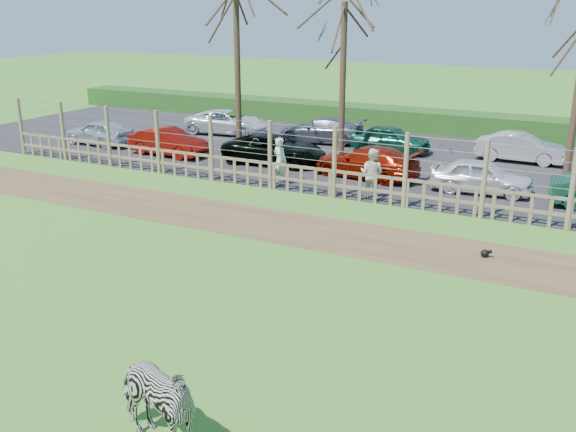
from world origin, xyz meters
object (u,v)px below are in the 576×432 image
at_px(crow, 485,253).
at_px(car_11, 521,148).
at_px(car_1, 168,142).
at_px(visitor_a, 280,161).
at_px(car_4, 481,176).
at_px(car_9, 321,130).
at_px(car_8, 227,122).
at_px(car_0, 99,132).
at_px(zebra, 153,403).
at_px(car_10, 391,139).
at_px(visitor_b, 372,173).
at_px(car_2, 275,149).
at_px(tree_mid, 344,43).
at_px(car_3, 367,162).
at_px(tree_left, 236,23).

xyz_separation_m(crow, car_11, (-0.75, 11.65, 0.52)).
relative_size(crow, car_1, 0.08).
height_order(visitor_a, car_4, visitor_a).
bearing_deg(car_9, car_8, -95.67).
bearing_deg(car_1, car_0, 87.67).
bearing_deg(zebra, car_10, 21.47).
bearing_deg(car_0, car_4, 92.26).
relative_size(car_4, car_11, 0.97).
relative_size(visitor_b, car_2, 0.40).
bearing_deg(zebra, car_1, 48.99).
xyz_separation_m(car_1, car_4, (13.45, 0.15, 0.00)).
bearing_deg(crow, zebra, -106.26).
bearing_deg(car_4, tree_mid, 62.94).
bearing_deg(car_4, car_1, 86.51).
bearing_deg(car_2, car_3, -100.08).
bearing_deg(car_8, car_0, 133.87).
xyz_separation_m(car_9, car_11, (9.13, 0.15, 0.00)).
distance_m(car_1, car_3, 9.11).
relative_size(tree_mid, crow, 23.08).
height_order(zebra, car_3, zebra).
distance_m(car_4, car_10, 6.90).
height_order(car_2, car_8, same).
height_order(visitor_b, car_1, visitor_b).
xyz_separation_m(car_1, car_2, (4.90, 0.75, 0.00)).
distance_m(car_3, car_10, 4.67).
xyz_separation_m(tree_mid, visitor_b, (3.19, -5.02, -3.96)).
distance_m(tree_mid, crow, 12.65).
relative_size(tree_left, visitor_a, 4.57).
height_order(car_2, car_3, same).
distance_m(tree_mid, car_1, 8.68).
bearing_deg(car_11, car_1, 113.34).
distance_m(car_1, car_2, 4.96).
bearing_deg(car_4, zebra, 170.06).
xyz_separation_m(car_1, car_10, (8.55, 5.01, 0.00)).
bearing_deg(tree_mid, car_2, -134.88).
xyz_separation_m(tree_left, visitor_a, (4.06, -3.85, -4.71)).
bearing_deg(car_1, tree_mid, -65.21).
relative_size(zebra, visitor_a, 1.11).
distance_m(crow, car_4, 6.24).
bearing_deg(tree_mid, car_8, 161.00).
height_order(tree_left, car_8, tree_left).
bearing_deg(zebra, tree_mid, 26.88).
relative_size(visitor_b, car_0, 0.49).
bearing_deg(car_9, car_4, 49.97).
bearing_deg(tree_left, car_4, -8.94).
relative_size(tree_mid, car_10, 1.94).
xyz_separation_m(tree_left, car_1, (-2.51, -1.87, -4.98)).
relative_size(crow, car_11, 0.08).
height_order(visitor_a, car_8, visitor_a).
relative_size(zebra, car_3, 0.46).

